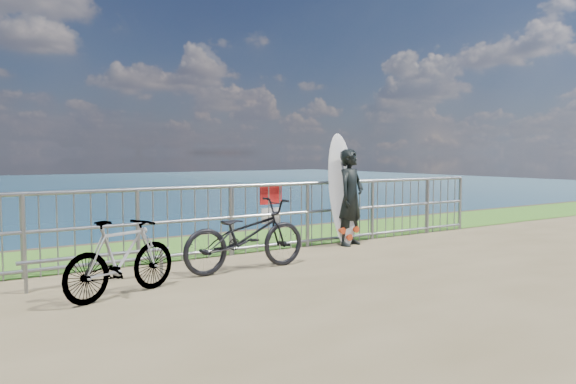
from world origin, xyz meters
TOP-DOWN VIEW (x-y plane):
  - grass_strip at (0.00, 2.70)m, footprint 120.00×120.00m
  - railing at (0.02, 1.60)m, footprint 10.06×0.10m
  - surfer at (1.72, 1.30)m, footprint 0.72×0.59m
  - surfboard at (1.64, 1.44)m, footprint 0.60×0.55m
  - bicycle_near at (-0.87, 0.47)m, footprint 1.88×0.68m
  - bicycle_far at (-2.73, 0.01)m, footprint 1.53×0.88m
  - bike_rack at (-2.79, 0.77)m, footprint 1.84×0.05m

SIDE VIEW (x-z plane):
  - grass_strip at x=0.00m, z-range 0.01..0.01m
  - bike_rack at x=-2.79m, z-range 0.12..0.51m
  - bicycle_far at x=-2.73m, z-range 0.00..0.89m
  - bicycle_near at x=-0.87m, z-range 0.00..0.98m
  - railing at x=0.02m, z-range 0.01..1.14m
  - surfer at x=1.72m, z-range 0.00..1.69m
  - surfboard at x=1.64m, z-range -0.08..1.91m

